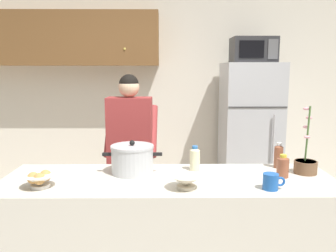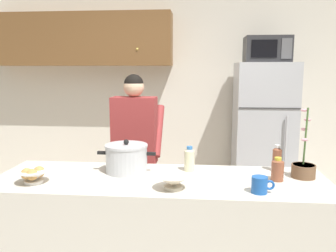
# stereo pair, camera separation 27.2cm
# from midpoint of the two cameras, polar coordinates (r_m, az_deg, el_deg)

# --- Properties ---
(back_wall_unit) EXTENTS (6.00, 0.48, 2.60)m
(back_wall_unit) POSITION_cam_midpoint_polar(r_m,az_deg,el_deg) (4.40, -5.13, 6.96)
(back_wall_unit) COLOR silver
(back_wall_unit) RESTS_ON ground
(kitchen_island) EXTENTS (2.14, 0.68, 0.92)m
(kitchen_island) POSITION_cam_midpoint_polar(r_m,az_deg,el_deg) (2.43, -3.26, -19.02)
(kitchen_island) COLOR silver
(kitchen_island) RESTS_ON ground
(refrigerator) EXTENTS (0.64, 0.68, 1.68)m
(refrigerator) POSITION_cam_midpoint_polar(r_m,az_deg,el_deg) (4.15, 11.39, -1.56)
(refrigerator) COLOR #B7BABF
(refrigerator) RESTS_ON ground
(microwave) EXTENTS (0.48, 0.37, 0.28)m
(microwave) POSITION_cam_midpoint_polar(r_m,az_deg,el_deg) (4.06, 11.91, 12.11)
(microwave) COLOR #2D2D30
(microwave) RESTS_ON refrigerator
(person_near_pot) EXTENTS (0.49, 0.41, 1.57)m
(person_near_pot) POSITION_cam_midpoint_polar(r_m,az_deg,el_deg) (3.17, -8.70, -2.50)
(person_near_pot) COLOR #726656
(person_near_pot) RESTS_ON ground
(cooking_pot) EXTENTS (0.40, 0.29, 0.23)m
(cooking_pot) POSITION_cam_midpoint_polar(r_m,az_deg,el_deg) (2.36, -9.18, -5.44)
(cooking_pot) COLOR silver
(cooking_pot) RESTS_ON kitchen_island
(coffee_mug) EXTENTS (0.13, 0.09, 0.10)m
(coffee_mug) POSITION_cam_midpoint_polar(r_m,az_deg,el_deg) (2.08, 12.99, -8.94)
(coffee_mug) COLOR #1E59B2
(coffee_mug) RESTS_ON kitchen_island
(bread_bowl) EXTENTS (0.21, 0.21, 0.10)m
(bread_bowl) POSITION_cam_midpoint_polar(r_m,az_deg,el_deg) (2.24, -23.66, -8.07)
(bread_bowl) COLOR white
(bread_bowl) RESTS_ON kitchen_island
(empty_bowl) EXTENTS (0.20, 0.20, 0.08)m
(empty_bowl) POSITION_cam_midpoint_polar(r_m,az_deg,el_deg) (2.04, -0.86, -9.09)
(empty_bowl) COLOR beige
(empty_bowl) RESTS_ON kitchen_island
(bottle_near_edge) EXTENTS (0.07, 0.07, 0.17)m
(bottle_near_edge) POSITION_cam_midpoint_polar(r_m,az_deg,el_deg) (2.39, 1.17, -5.37)
(bottle_near_edge) COLOR beige
(bottle_near_edge) RESTS_ON kitchen_island
(bottle_mid_counter) EXTENTS (0.06, 0.06, 0.18)m
(bottle_mid_counter) POSITION_cam_midpoint_polar(r_m,az_deg,el_deg) (2.54, 14.79, -4.73)
(bottle_mid_counter) COLOR brown
(bottle_mid_counter) RESTS_ON kitchen_island
(bottle_far_corner) EXTENTS (0.08, 0.08, 0.15)m
(bottle_far_corner) POSITION_cam_midpoint_polar(r_m,az_deg,el_deg) (2.33, 15.18, -6.40)
(bottle_far_corner) COLOR brown
(bottle_far_corner) RESTS_ON kitchen_island
(potted_orchid) EXTENTS (0.15, 0.15, 0.46)m
(potted_orchid) POSITION_cam_midpoint_polar(r_m,az_deg,el_deg) (2.46, 18.75, -5.95)
(potted_orchid) COLOR brown
(potted_orchid) RESTS_ON kitchen_island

